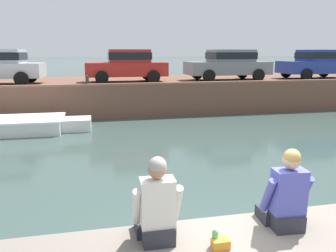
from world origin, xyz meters
The scene contains 11 objects.
ground_plane centered at (0.00, 5.46, 0.00)m, with size 400.00×400.00×0.00m, color #384C47.
far_quay_wall centered at (0.00, 13.92, 0.74)m, with size 60.00×6.00×1.48m, color brown.
far_wall_coping centered at (0.00, 11.04, 1.52)m, with size 60.00×0.24×0.08m, color brown.
car_left_inner_red centered at (-0.31, 12.51, 2.32)m, with size 3.83×2.02×1.54m.
car_centre_grey centered at (4.87, 12.51, 2.32)m, with size 4.24×2.06×1.54m.
car_right_inner_blue centered at (10.03, 12.51, 2.32)m, with size 4.00×2.08×1.54m.
mooring_bollard_mid centered at (-2.17, 11.17, 1.72)m, with size 0.15×0.15×0.45m.
person_seated_left centered at (-1.15, -0.35, 1.27)m, with size 0.53×0.52×0.96m.
person_seated_right centered at (0.35, -0.39, 1.27)m, with size 0.55×0.54×0.96m.
bottle_drink centered at (-0.58, -0.60, 0.99)m, with size 0.06×0.06×0.20m.
snack_bag centered at (-0.53, -0.65, 0.95)m, with size 0.18×0.12×0.10m, color orange.
Camera 1 is at (-1.70, -3.52, 2.90)m, focal length 35.00 mm.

